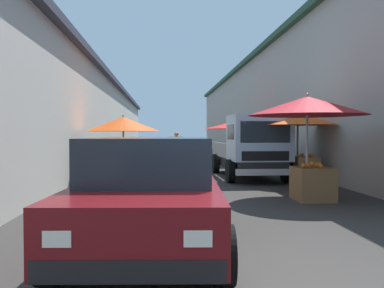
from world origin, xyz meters
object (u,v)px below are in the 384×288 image
fruit_stall_far_left (308,117)px  parked_scooter (127,156)px  fruit_stall_far_right (123,129)px  delivery_truck (253,148)px  vendor_by_crates (176,146)px  plastic_stool (145,174)px  fruit_stall_mid_lane (299,127)px  fruit_stall_near_left (232,131)px  hatchback_car (150,191)px

fruit_stall_far_left → parked_scooter: 11.48m
fruit_stall_far_right → delivery_truck: 4.23m
vendor_by_crates → plastic_stool: 6.80m
fruit_stall_mid_lane → delivery_truck: bearing=50.9°
fruit_stall_far_right → parked_scooter: (6.32, 0.44, -1.20)m
delivery_truck → plastic_stool: 3.66m
fruit_stall_mid_lane → parked_scooter: size_ratio=1.46×
fruit_stall_near_left → hatchback_car: bearing=165.4°
fruit_stall_near_left → delivery_truck: (-6.13, 0.40, -0.60)m
fruit_stall_far_left → plastic_stool: size_ratio=6.19×
fruit_stall_far_right → vendor_by_crates: bearing=-18.5°
fruit_stall_far_left → hatchback_car: fruit_stall_far_left is taller
hatchback_car → vendor_by_crates: bearing=-3.7°
fruit_stall_mid_lane → parked_scooter: 9.43m
fruit_stall_near_left → parked_scooter: size_ratio=1.60×
plastic_stool → vendor_by_crates: bearing=-10.1°
fruit_stall_far_right → hatchback_car: bearing=-171.8°
fruit_stall_near_left → delivery_truck: size_ratio=0.53×
fruit_stall_far_right → fruit_stall_far_left: 6.00m
vendor_by_crates → parked_scooter: vendor_by_crates is taller
hatchback_car → parked_scooter: 13.81m
fruit_stall_far_right → fruit_stall_far_left: size_ratio=0.86×
fruit_stall_far_left → parked_scooter: fruit_stall_far_left is taller
hatchback_car → fruit_stall_far_left: bearing=-44.8°
fruit_stall_near_left → fruit_stall_mid_lane: size_ratio=1.10×
vendor_by_crates → plastic_stool: bearing=169.9°
vendor_by_crates → fruit_stall_far_right: bearing=161.5°
fruit_stall_far_left → fruit_stall_far_right: bearing=49.2°
fruit_stall_far_right → delivery_truck: (-0.05, -4.19, -0.61)m
fruit_stall_far_left → vendor_by_crates: size_ratio=1.69×
hatchback_car → delivery_truck: delivery_truck is taller
delivery_truck → plastic_stool: size_ratio=11.36×
plastic_stool → fruit_stall_far_left: bearing=-127.6°
fruit_stall_near_left → vendor_by_crates: fruit_stall_near_left is taller
fruit_stall_far_right → delivery_truck: bearing=-90.7°
delivery_truck → plastic_stool: delivery_truck is taller
fruit_stall_mid_lane → parked_scooter: (7.33, 5.81, -1.26)m
fruit_stall_far_left → parked_scooter: size_ratio=1.63×
fruit_stall_far_left → plastic_stool: (2.94, 3.82, -1.56)m
fruit_stall_mid_lane → vendor_by_crates: fruit_stall_mid_lane is taller
fruit_stall_near_left → parked_scooter: bearing=87.2°
fruit_stall_near_left → delivery_truck: fruit_stall_near_left is taller
parked_scooter → plastic_stool: bearing=-170.9°
delivery_truck → parked_scooter: (6.37, 4.63, -0.59)m
vendor_by_crates → parked_scooter: bearing=74.9°
hatchback_car → parked_scooter: (13.73, 1.52, -0.29)m
parked_scooter → plastic_stool: size_ratio=3.79×
fruit_stall_near_left → hatchback_car: 13.97m
fruit_stall_near_left → hatchback_car: fruit_stall_near_left is taller
fruit_stall_far_right → plastic_stool: size_ratio=5.34×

